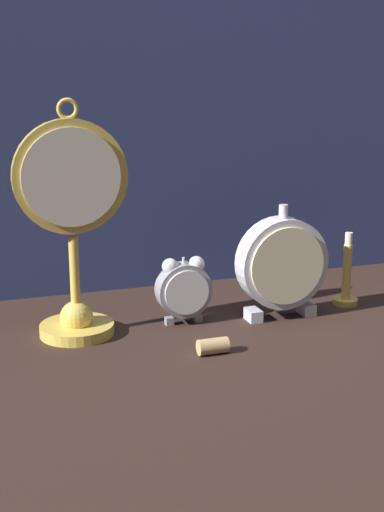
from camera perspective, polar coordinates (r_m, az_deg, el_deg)
The scene contains 7 objects.
ground_plane at distance 0.99m, azimuth 1.51°, elevation -7.64°, with size 4.00×4.00×0.00m, color black.
fabric_backdrop_drape at distance 1.22m, azimuth -3.82°, elevation 12.95°, with size 1.28×0.01×0.68m, color navy.
pocket_watch_on_stand at distance 1.02m, azimuth -9.50°, elevation 1.83°, with size 0.16×0.11×0.34m.
alarm_clock_twin_bell at distance 1.07m, azimuth -0.67°, elevation -2.52°, with size 0.08×0.03×0.10m.
mantel_clock_silver at distance 1.10m, azimuth 7.22°, elevation -0.65°, with size 0.14×0.04×0.18m.
brass_candlestick at distance 1.19m, azimuth 12.24°, elevation -2.07°, with size 0.04×0.04×0.12m.
wine_cork at distance 0.98m, azimuth 1.85°, elevation -7.20°, with size 0.02×0.02×0.04m, color tan.
Camera 1 is at (-0.32, -0.85, 0.37)m, focal length 50.00 mm.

